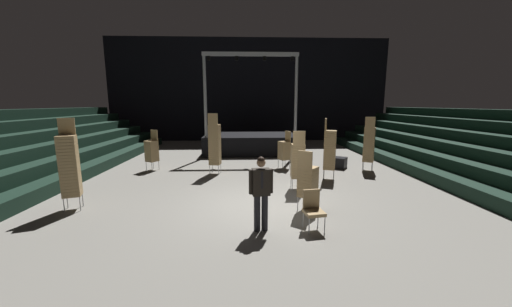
# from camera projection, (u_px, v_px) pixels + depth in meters

# --- Properties ---
(ground_plane) EXTENTS (22.00, 30.00, 0.10)m
(ground_plane) POSITION_uv_depth(u_px,v_px,m) (257.00, 205.00, 8.41)
(ground_plane) COLOR gray
(arena_end_wall) EXTENTS (22.00, 0.30, 8.00)m
(arena_end_wall) POSITION_uv_depth(u_px,v_px,m) (249.00, 90.00, 22.47)
(arena_end_wall) COLOR black
(arena_end_wall) RESTS_ON ground_plane
(stage_riser) EXTENTS (5.44, 3.59, 5.63)m
(stage_riser) POSITION_uv_depth(u_px,v_px,m) (250.00, 142.00, 17.26)
(stage_riser) COLOR black
(stage_riser) RESTS_ON ground_plane
(man_with_tie) EXTENTS (0.57, 0.28, 1.77)m
(man_with_tie) POSITION_uv_depth(u_px,v_px,m) (261.00, 189.00, 6.47)
(man_with_tie) COLOR black
(man_with_tie) RESTS_ON ground_plane
(chair_stack_front_left) EXTENTS (0.56, 0.56, 2.39)m
(chair_stack_front_left) POSITION_uv_depth(u_px,v_px,m) (330.00, 149.00, 10.98)
(chair_stack_front_left) COLOR #B2B5BA
(chair_stack_front_left) RESTS_ON ground_plane
(chair_stack_front_right) EXTENTS (0.61, 0.61, 1.79)m
(chair_stack_front_right) POSITION_uv_depth(u_px,v_px,m) (152.00, 150.00, 12.55)
(chair_stack_front_right) COLOR #B2B5BA
(chair_stack_front_right) RESTS_ON ground_plane
(chair_stack_mid_left) EXTENTS (0.62, 0.62, 1.71)m
(chair_stack_mid_left) POSITION_uv_depth(u_px,v_px,m) (308.00, 181.00, 7.74)
(chair_stack_mid_left) COLOR #B2B5BA
(chair_stack_mid_left) RESTS_ON ground_plane
(chair_stack_mid_right) EXTENTS (0.59, 0.59, 1.71)m
(chair_stack_mid_right) POSITION_uv_depth(u_px,v_px,m) (284.00, 150.00, 12.95)
(chair_stack_mid_right) COLOR #B2B5BA
(chair_stack_mid_right) RESTS_ON ground_plane
(chair_stack_mid_centre) EXTENTS (0.46, 0.46, 2.05)m
(chair_stack_mid_centre) POSITION_uv_depth(u_px,v_px,m) (298.00, 160.00, 9.71)
(chair_stack_mid_centre) COLOR #B2B5BA
(chair_stack_mid_centre) RESTS_ON ground_plane
(chair_stack_rear_left) EXTENTS (0.56, 0.56, 2.56)m
(chair_stack_rear_left) POSITION_uv_depth(u_px,v_px,m) (69.00, 165.00, 7.75)
(chair_stack_rear_left) COLOR #B2B5BA
(chair_stack_rear_left) RESTS_ON ground_plane
(chair_stack_rear_right) EXTENTS (0.51, 0.51, 2.56)m
(chair_stack_rear_right) POSITION_uv_depth(u_px,v_px,m) (215.00, 144.00, 11.84)
(chair_stack_rear_right) COLOR #B2B5BA
(chair_stack_rear_right) RESTS_ON ground_plane
(chair_stack_rear_centre) EXTENTS (0.60, 0.60, 2.39)m
(chair_stack_rear_centre) POSITION_uv_depth(u_px,v_px,m) (369.00, 144.00, 12.44)
(chair_stack_rear_centre) COLOR #B2B5BA
(chair_stack_rear_centre) RESTS_ON ground_plane
(equipment_road_case) EXTENTS (1.08, 1.00, 0.50)m
(equipment_road_case) POSITION_uv_depth(u_px,v_px,m) (336.00, 162.00, 13.16)
(equipment_road_case) COLOR black
(equipment_road_case) RESTS_ON ground_plane
(loose_chair_near_man) EXTENTS (0.50, 0.50, 0.95)m
(loose_chair_near_man) POSITION_uv_depth(u_px,v_px,m) (313.00, 208.00, 6.62)
(loose_chair_near_man) COLOR #B2B5BA
(loose_chair_near_man) RESTS_ON ground_plane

